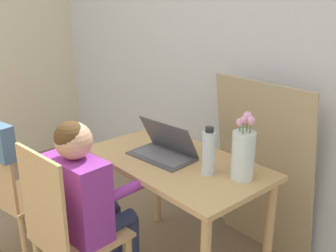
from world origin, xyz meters
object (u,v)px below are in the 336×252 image
(chair_spare, at_px, (7,171))
(laptop, at_px, (164,148))
(chair_occupied, at_px, (68,234))
(flower_vase, at_px, (243,153))
(water_bottle, at_px, (209,152))
(person_seated, at_px, (86,193))

(chair_spare, xyz_separation_m, laptop, (0.58, 0.72, 0.13))
(chair_occupied, xyz_separation_m, chair_spare, (-0.59, -0.07, 0.16))
(chair_spare, height_order, flower_vase, flower_vase)
(chair_spare, bearing_deg, water_bottle, -151.96)
(person_seated, distance_m, laptop, 0.54)
(laptop, height_order, flower_vase, flower_vase)
(flower_vase, bearing_deg, water_bottle, -148.25)
(chair_spare, distance_m, person_seated, 0.61)
(person_seated, bearing_deg, laptop, -94.88)
(chair_occupied, height_order, chair_spare, chair_spare)
(chair_spare, distance_m, flower_vase, 1.36)
(chair_occupied, relative_size, laptop, 2.43)
(chair_occupied, xyz_separation_m, flower_vase, (0.47, 0.76, 0.38))
(chair_occupied, xyz_separation_m, person_seated, (-0.01, 0.12, 0.18))
(chair_spare, distance_m, water_bottle, 1.19)
(chair_occupied, relative_size, flower_vase, 2.76)
(chair_occupied, height_order, laptop, chair_occupied)
(person_seated, relative_size, water_bottle, 4.14)
(flower_vase, relative_size, water_bottle, 1.35)
(chair_occupied, distance_m, flower_vase, 0.97)
(person_seated, xyz_separation_m, water_bottle, (0.33, 0.55, 0.18))
(flower_vase, bearing_deg, person_seated, -126.67)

